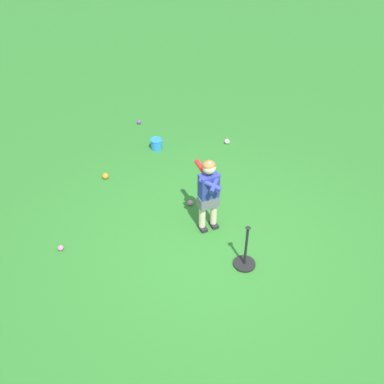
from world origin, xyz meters
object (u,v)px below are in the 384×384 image
object	(u,v)px
child_batter	(208,189)
play_ball_behind_batter	(227,141)
play_ball_far_left	(139,122)
play_ball_center_lawn	(61,248)
play_ball_midfield	(190,203)
toy_bucket	(156,144)
batting_tee	(245,259)
play_ball_near_batter	(105,176)

from	to	relation	value
child_batter	play_ball_behind_batter	xyz separation A→B (m)	(1.88, 1.25, -0.61)
play_ball_behind_batter	play_ball_far_left	distance (m)	1.81
play_ball_behind_batter	play_ball_center_lawn	xyz separation A→B (m)	(-3.54, -0.19, -0.01)
play_ball_behind_batter	play_ball_midfield	distance (m)	1.86
toy_bucket	batting_tee	bearing A→B (deg)	-111.02
play_ball_midfield	play_ball_far_left	world-z (taller)	play_ball_midfield
play_ball_center_lawn	play_ball_midfield	distance (m)	1.92
play_ball_midfield	play_ball_far_left	size ratio (longest dim) A/B	1.07
play_ball_center_lawn	batting_tee	world-z (taller)	batting_tee
batting_tee	child_batter	bearing A→B (deg)	76.14
play_ball_behind_batter	child_batter	bearing A→B (deg)	-146.43
child_batter	play_ball_near_batter	size ratio (longest dim) A/B	11.03
play_ball_behind_batter	batting_tee	world-z (taller)	batting_tee
child_batter	play_ball_near_batter	bearing A→B (deg)	98.31
play_ball_midfield	play_ball_far_left	bearing A→B (deg)	66.03
play_ball_behind_batter	play_ball_center_lawn	bearing A→B (deg)	-177.01
play_ball_far_left	batting_tee	xyz separation A→B (m)	(-1.46, -3.76, 0.07)
child_batter	play_ball_behind_batter	size ratio (longest dim) A/B	12.04
child_batter	play_ball_center_lawn	xyz separation A→B (m)	(-1.66, 1.06, -0.61)
play_ball_center_lawn	play_ball_far_left	bearing A→B (deg)	32.76
batting_tee	toy_bucket	world-z (taller)	batting_tee
play_ball_center_lawn	play_ball_midfield	world-z (taller)	play_ball_midfield
play_ball_center_lawn	play_ball_midfield	size ratio (longest dim) A/B	0.93
play_ball_center_lawn	batting_tee	size ratio (longest dim) A/B	0.12
play_ball_far_left	batting_tee	bearing A→B (deg)	-111.29
play_ball_behind_batter	toy_bucket	xyz separation A→B (m)	(-0.99, 0.78, 0.05)
child_batter	toy_bucket	world-z (taller)	child_batter
play_ball_center_lawn	play_ball_far_left	size ratio (longest dim) A/B	0.99
toy_bucket	play_ball_near_batter	bearing A→B (deg)	-175.79
child_batter	play_ball_midfield	size ratio (longest dim) A/B	13.30
play_ball_near_batter	batting_tee	world-z (taller)	batting_tee
batting_tee	play_ball_behind_batter	bearing A→B (deg)	44.68
play_ball_near_batter	play_ball_midfield	size ratio (longest dim) A/B	1.21
play_ball_near_batter	child_batter	bearing A→B (deg)	-81.69
child_batter	play_ball_near_batter	xyz separation A→B (m)	(-0.28, 1.94, -0.60)
play_ball_near_batter	play_ball_far_left	bearing A→B (deg)	32.99
play_ball_behind_batter	play_ball_midfield	world-z (taller)	play_ball_behind_batter
child_batter	batting_tee	bearing A→B (deg)	-103.86
batting_tee	toy_bucket	xyz separation A→B (m)	(1.09, 2.84, -0.01)
play_ball_behind_batter	batting_tee	xyz separation A→B (m)	(-2.08, -2.06, 0.06)
child_batter	play_ball_behind_batter	distance (m)	2.34
play_ball_behind_batter	batting_tee	size ratio (longest dim) A/B	0.14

